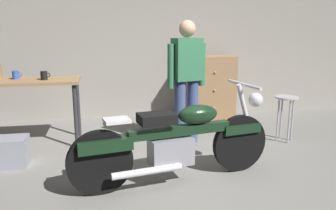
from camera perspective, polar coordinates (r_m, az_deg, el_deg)
name	(u,v)px	position (r m, az deg, el deg)	size (l,w,h in m)	color
ground_plane	(182,178)	(3.77, 2.39, -12.03)	(12.00, 12.00, 0.00)	gray
back_wall	(148,29)	(6.18, -3.38, 12.50)	(8.00, 0.12, 3.10)	gray
workbench	(30,88)	(4.95, -21.90, 2.64)	(1.30, 0.64, 0.90)	#99724C
motorcycle	(177,140)	(3.54, 1.49, -5.84)	(2.16, 0.75, 1.00)	black
person_standing	(187,77)	(4.66, 3.12, 4.68)	(0.55, 0.32, 1.67)	#3D4E81
shop_stool	(286,107)	(5.07, 18.97, -0.24)	(0.32, 0.32, 0.64)	#B2B2B7
wooden_dresser	(210,88)	(6.00, 7.05, 2.81)	(0.80, 0.47, 1.10)	#99724C
storage_bin	(8,152)	(4.42, -25.00, -7.07)	(0.44, 0.32, 0.34)	gray
mug_blue_enamel	(16,75)	(5.04, -23.90, 4.57)	(0.12, 0.09, 0.11)	#2D51AD
mug_black_matte	(44,75)	(4.84, -19.83, 4.63)	(0.13, 0.09, 0.11)	black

